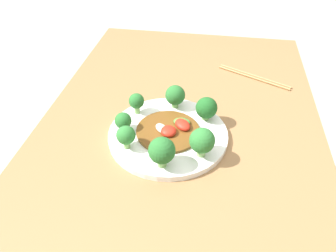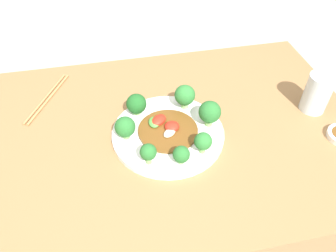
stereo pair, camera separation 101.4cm
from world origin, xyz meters
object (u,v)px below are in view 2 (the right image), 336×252
(drinking_glass, at_px, (318,94))
(broccoli_northeast, at_px, (185,95))
(broccoli_southeast, at_px, (203,142))
(broccoli_southwest, at_px, (148,153))
(broccoli_east, at_px, (210,112))
(stirfry_center, at_px, (167,128))
(broccoli_northwest, at_px, (136,104))
(plate, at_px, (168,133))
(chopsticks, at_px, (47,98))
(broccoli_south, at_px, (181,155))
(broccoli_west, at_px, (125,127))

(drinking_glass, bearing_deg, broccoli_northeast, 169.42)
(broccoli_southeast, distance_m, drinking_glass, 0.38)
(broccoli_northeast, distance_m, broccoli_southwest, 0.22)
(broccoli_east, height_order, stirfry_center, broccoli_east)
(broccoli_east, bearing_deg, stirfry_center, 179.63)
(broccoli_northwest, bearing_deg, plate, -51.62)
(stirfry_center, relative_size, chopsticks, 0.71)
(stirfry_center, bearing_deg, broccoli_east, -0.37)
(broccoli_east, xyz_separation_m, chopsticks, (-0.44, 0.22, -0.05))
(stirfry_center, bearing_deg, broccoli_southwest, -122.78)
(broccoli_southwest, relative_size, chopsticks, 0.26)
(broccoli_east, height_order, drinking_glass, drinking_glass)
(broccoli_southeast, relative_size, broccoli_east, 0.80)
(broccoli_southeast, bearing_deg, broccoli_south, -158.44)
(broccoli_northeast, distance_m, broccoli_south, 0.21)
(broccoli_southeast, height_order, broccoli_northwest, broccoli_northwest)
(chopsticks, bearing_deg, plate, -34.70)
(broccoli_northwest, bearing_deg, broccoli_east, -24.60)
(plate, distance_m, broccoli_west, 0.12)
(broccoli_northeast, distance_m, broccoli_northwest, 0.14)
(broccoli_south, relative_size, stirfry_center, 0.32)
(broccoli_southeast, relative_size, broccoli_northwest, 0.95)
(broccoli_southeast, height_order, chopsticks, broccoli_southeast)
(broccoli_east, distance_m, chopsticks, 0.49)
(broccoli_southwest, distance_m, chopsticks, 0.41)
(broccoli_northeast, bearing_deg, chopsticks, 160.64)
(broccoli_southeast, distance_m, stirfry_center, 0.12)
(broccoli_east, xyz_separation_m, broccoli_south, (-0.10, -0.11, -0.01))
(plate, height_order, broccoli_east, broccoli_east)
(broccoli_northwest, relative_size, broccoli_west, 0.98)
(broccoli_northeast, relative_size, drinking_glass, 0.64)
(broccoli_west, relative_size, broccoli_south, 1.27)
(broccoli_east, bearing_deg, plate, -177.63)
(broccoli_northeast, height_order, broccoli_southwest, broccoli_northeast)
(broccoli_northwest, height_order, stirfry_center, broccoli_northwest)
(broccoli_southeast, relative_size, broccoli_south, 1.17)
(broccoli_west, bearing_deg, stirfry_center, 1.96)
(broccoli_northeast, xyz_separation_m, broccoli_northwest, (-0.14, 0.00, -0.01))
(stirfry_center, distance_m, drinking_glass, 0.44)
(stirfry_center, bearing_deg, broccoli_southeast, -52.15)
(broccoli_southeast, height_order, broccoli_northeast, broccoli_northeast)
(broccoli_northeast, height_order, broccoli_east, broccoli_east)
(broccoli_northwest, height_order, broccoli_west, broccoli_west)
(broccoli_southeast, xyz_separation_m, broccoli_southwest, (-0.14, -0.01, 0.00))
(broccoli_southeast, height_order, broccoli_south, broccoli_southeast)
(plate, bearing_deg, broccoli_west, 179.11)
(broccoli_west, distance_m, broccoli_southwest, 0.11)
(plate, bearing_deg, drinking_glass, 2.52)
(broccoli_northwest, distance_m, chopsticks, 0.29)
(broccoli_south, xyz_separation_m, chopsticks, (-0.33, 0.33, -0.04))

